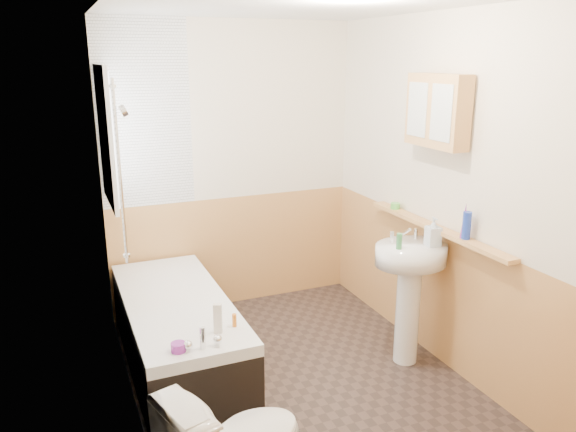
# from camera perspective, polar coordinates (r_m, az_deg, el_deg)

# --- Properties ---
(floor) EXTENTS (2.80, 2.80, 0.00)m
(floor) POSITION_cam_1_polar(r_m,az_deg,el_deg) (4.16, 0.84, -15.98)
(floor) COLOR #2D221F
(floor) RESTS_ON ground
(ceiling) EXTENTS (2.80, 2.80, 0.00)m
(ceiling) POSITION_cam_1_polar(r_m,az_deg,el_deg) (3.54, 1.01, 20.84)
(ceiling) COLOR white
(ceiling) RESTS_ON ground
(wall_back) EXTENTS (2.20, 0.02, 2.50)m
(wall_back) POSITION_cam_1_polar(r_m,az_deg,el_deg) (4.94, -5.72, 4.79)
(wall_back) COLOR #EEE0C5
(wall_back) RESTS_ON ground
(wall_front) EXTENTS (2.20, 0.02, 2.50)m
(wall_front) POSITION_cam_1_polar(r_m,az_deg,el_deg) (2.50, 14.20, -6.81)
(wall_front) COLOR #EEE0C5
(wall_front) RESTS_ON ground
(wall_left) EXTENTS (0.02, 2.80, 2.50)m
(wall_left) POSITION_cam_1_polar(r_m,az_deg,el_deg) (3.38, -16.58, -1.01)
(wall_left) COLOR #EEE0C5
(wall_left) RESTS_ON ground
(wall_right) EXTENTS (0.02, 2.80, 2.50)m
(wall_right) POSITION_cam_1_polar(r_m,az_deg,el_deg) (4.21, 14.87, 2.40)
(wall_right) COLOR #EEE0C5
(wall_right) RESTS_ON ground
(wainscot_right) EXTENTS (0.01, 2.80, 1.00)m
(wainscot_right) POSITION_cam_1_polar(r_m,az_deg,el_deg) (4.43, 13.96, -7.10)
(wainscot_right) COLOR tan
(wainscot_right) RESTS_ON wall_right
(wainscot_front) EXTENTS (2.20, 0.01, 1.00)m
(wainscot_front) POSITION_cam_1_polar(r_m,az_deg,el_deg) (2.88, 12.85, -20.57)
(wainscot_front) COLOR tan
(wainscot_front) RESTS_ON wall_front
(wainscot_back) EXTENTS (2.20, 0.01, 1.00)m
(wainscot_back) POSITION_cam_1_polar(r_m,az_deg,el_deg) (5.12, -5.42, -3.52)
(wainscot_back) COLOR tan
(wainscot_back) RESTS_ON wall_back
(tile_cladding_left) EXTENTS (0.01, 2.80, 2.50)m
(tile_cladding_left) POSITION_cam_1_polar(r_m,az_deg,el_deg) (3.38, -16.21, -0.97)
(tile_cladding_left) COLOR white
(tile_cladding_left) RESTS_ON wall_left
(tile_return_back) EXTENTS (0.75, 0.01, 1.50)m
(tile_return_back) POSITION_cam_1_polar(r_m,az_deg,el_deg) (4.69, -14.41, 9.96)
(tile_return_back) COLOR white
(tile_return_back) RESTS_ON wall_back
(window) EXTENTS (0.03, 0.79, 0.99)m
(window) POSITION_cam_1_polar(r_m,az_deg,el_deg) (4.23, -17.94, 7.73)
(window) COLOR white
(window) RESTS_ON wall_left
(bathtub) EXTENTS (0.70, 1.73, 0.67)m
(bathtub) POSITION_cam_1_polar(r_m,az_deg,el_deg) (4.24, -11.15, -11.37)
(bathtub) COLOR black
(bathtub) RESTS_ON floor
(shower_riser) EXTENTS (0.10, 0.08, 1.20)m
(shower_riser) POSITION_cam_1_polar(r_m,az_deg,el_deg) (3.72, -16.63, 5.63)
(shower_riser) COLOR silver
(shower_riser) RESTS_ON wall_left
(sink) EXTENTS (0.53, 0.43, 1.03)m
(sink) POSITION_cam_1_polar(r_m,az_deg,el_deg) (4.15, 12.25, -6.31)
(sink) COLOR white
(sink) RESTS_ON floor
(pine_shelf) EXTENTS (0.10, 1.52, 0.03)m
(pine_shelf) POSITION_cam_1_polar(r_m,az_deg,el_deg) (4.16, 14.72, -1.18)
(pine_shelf) COLOR tan
(pine_shelf) RESTS_ON wall_right
(medicine_cabinet) EXTENTS (0.14, 0.55, 0.49)m
(medicine_cabinet) POSITION_cam_1_polar(r_m,az_deg,el_deg) (4.01, 14.90, 10.28)
(medicine_cabinet) COLOR tan
(medicine_cabinet) RESTS_ON wall_right
(foam_can) EXTENTS (0.07, 0.07, 0.19)m
(foam_can) POSITION_cam_1_polar(r_m,az_deg,el_deg) (3.89, 17.69, -0.92)
(foam_can) COLOR #19339E
(foam_can) RESTS_ON pine_shelf
(green_bottle) EXTENTS (0.05, 0.05, 0.24)m
(green_bottle) POSITION_cam_1_polar(r_m,az_deg,el_deg) (3.90, 17.52, -0.43)
(green_bottle) COLOR purple
(green_bottle) RESTS_ON pine_shelf
(black_jar) EXTENTS (0.09, 0.09, 0.05)m
(black_jar) POSITION_cam_1_polar(r_m,az_deg,el_deg) (4.55, 10.85, 1.02)
(black_jar) COLOR #59C647
(black_jar) RESTS_ON pine_shelf
(soap_bottle) EXTENTS (0.12, 0.22, 0.09)m
(soap_bottle) POSITION_cam_1_polar(r_m,az_deg,el_deg) (4.07, 14.49, -2.31)
(soap_bottle) COLOR silver
(soap_bottle) RESTS_ON sink
(clear_bottle) EXTENTS (0.05, 0.05, 0.11)m
(clear_bottle) POSITION_cam_1_polar(r_m,az_deg,el_deg) (3.94, 11.24, -2.53)
(clear_bottle) COLOR #388447
(clear_bottle) RESTS_ON sink
(blue_gel) EXTENTS (0.06, 0.05, 0.19)m
(blue_gel) POSITION_cam_1_polar(r_m,az_deg,el_deg) (3.58, -7.15, -10.29)
(blue_gel) COLOR silver
(blue_gel) RESTS_ON bathtub
(cream_jar) EXTENTS (0.10, 0.10, 0.05)m
(cream_jar) POSITION_cam_1_polar(r_m,az_deg,el_deg) (3.44, -11.08, -12.95)
(cream_jar) COLOR purple
(cream_jar) RESTS_ON bathtub
(orange_bottle) EXTENTS (0.04, 0.04, 0.09)m
(orange_bottle) POSITION_cam_1_polar(r_m,az_deg,el_deg) (3.67, -5.47, -10.50)
(orange_bottle) COLOR orange
(orange_bottle) RESTS_ON bathtub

